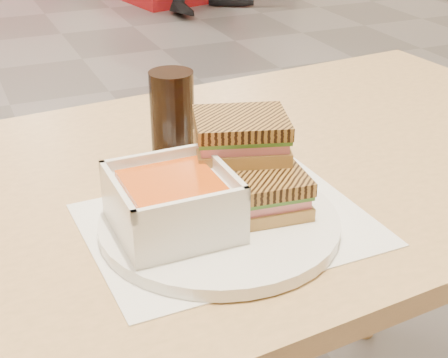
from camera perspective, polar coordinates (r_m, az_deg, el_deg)
name	(u,v)px	position (r m, az deg, el deg)	size (l,w,h in m)	color
main_table	(244,233)	(1.02, 1.71, -4.63)	(1.26, 0.80, 0.75)	tan
tray_liner	(229,225)	(0.82, 0.41, -3.92)	(0.35, 0.27, 0.00)	white
plate	(219,223)	(0.80, -0.40, -3.79)	(0.29, 0.29, 0.02)	white
soup_bowl	(173,205)	(0.76, -4.40, -2.20)	(0.13, 0.13, 0.07)	white
panini_lower	(258,192)	(0.80, 2.91, -1.13)	(0.12, 0.10, 0.05)	#C09346
panini_upper	(241,135)	(0.83, 1.47, 3.75)	(0.14, 0.12, 0.05)	#C09346
cola_glass	(172,118)	(0.95, -4.43, 5.26)	(0.06, 0.06, 0.13)	black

